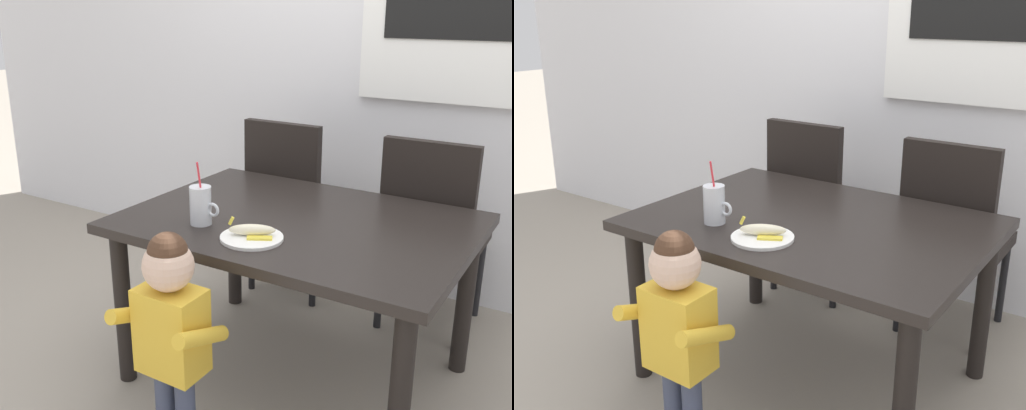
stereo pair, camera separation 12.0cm
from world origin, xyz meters
TOP-DOWN VIEW (x-y plane):
  - ground_plane at (0.00, 0.00)m, footprint 24.00×24.00m
  - back_wall at (0.00, 1.11)m, footprint 6.40×0.17m
  - dining_table at (0.00, 0.00)m, footprint 1.33×0.97m
  - dining_chair_left at (-0.41, 0.69)m, footprint 0.44×0.45m
  - dining_chair_right at (0.35, 0.67)m, footprint 0.44×0.44m
  - toddler_standing at (-0.12, -0.65)m, footprint 0.33×0.24m
  - milk_cup at (-0.29, -0.25)m, footprint 0.13×0.08m
  - snack_plate at (-0.04, -0.28)m, footprint 0.23×0.23m
  - peeled_banana at (-0.04, -0.27)m, footprint 0.18×0.14m

SIDE VIEW (x-z plane):
  - ground_plane at x=0.00m, z-range 0.00..0.00m
  - toddler_standing at x=-0.12m, z-range 0.11..0.95m
  - dining_chair_left at x=-0.41m, z-range 0.06..1.02m
  - dining_chair_right at x=0.35m, z-range 0.06..1.02m
  - dining_table at x=0.00m, z-range 0.26..0.98m
  - snack_plate at x=-0.04m, z-range 0.71..0.72m
  - peeled_banana at x=-0.04m, z-range 0.71..0.78m
  - milk_cup at x=-0.29m, z-range 0.65..0.90m
  - back_wall at x=0.00m, z-range 0.00..2.90m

